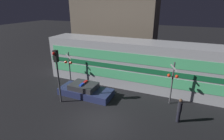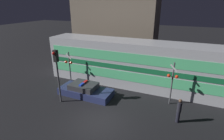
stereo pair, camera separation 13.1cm
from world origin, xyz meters
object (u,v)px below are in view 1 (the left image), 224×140
at_px(pedestrian, 179,110).
at_px(crossing_signal_near, 172,80).
at_px(train, 136,64).
at_px(police_car, 85,91).
at_px(traffic_light_corner, 57,67).

distance_m(pedestrian, crossing_signal_near, 2.60).
distance_m(train, pedestrian, 6.43).
relative_size(train, police_car, 3.76).
bearing_deg(crossing_signal_near, traffic_light_corner, -159.53).
xyz_separation_m(crossing_signal_near, traffic_light_corner, (-8.35, -3.12, 0.96)).
relative_size(train, crossing_signal_near, 5.06).
distance_m(train, crossing_signal_near, 4.30).
height_order(police_car, pedestrian, pedestrian).
distance_m(train, traffic_light_corner, 7.40).
bearing_deg(police_car, train, 47.37).
bearing_deg(train, crossing_signal_near, -34.47).
distance_m(police_car, traffic_light_corner, 3.46).
height_order(train, police_car, train).
bearing_deg(pedestrian, police_car, 173.72).
bearing_deg(train, police_car, -133.24).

